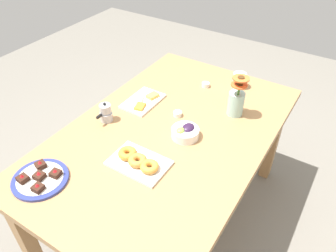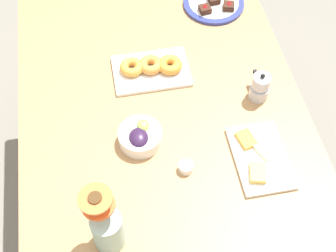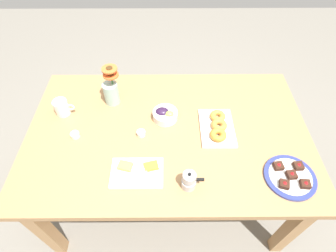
{
  "view_description": "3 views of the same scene",
  "coord_description": "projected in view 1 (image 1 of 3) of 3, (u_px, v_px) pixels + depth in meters",
  "views": [
    {
      "loc": [
        1.14,
        0.72,
        1.86
      ],
      "look_at": [
        0.0,
        0.0,
        0.78
      ],
      "focal_mm": 35.0,
      "sensor_mm": 36.0,
      "label": 1
    },
    {
      "loc": [
        -0.87,
        0.16,
        2.05
      ],
      "look_at": [
        0.0,
        0.0,
        0.78
      ],
      "focal_mm": 50.0,
      "sensor_mm": 36.0,
      "label": 2
    },
    {
      "loc": [
        -0.01,
        -0.94,
        1.9
      ],
      "look_at": [
        0.0,
        0.0,
        0.78
      ],
      "focal_mm": 28.0,
      "sensor_mm": 36.0,
      "label": 3
    }
  ],
  "objects": [
    {
      "name": "cheese_platter",
      "position": [
        143.0,
        101.0,
        1.96
      ],
      "size": [
        0.26,
        0.17,
        0.03
      ],
      "color": "white",
      "rests_on": "dining_table"
    },
    {
      "name": "dessert_plate",
      "position": [
        40.0,
        179.0,
        1.48
      ],
      "size": [
        0.25,
        0.25,
        0.05
      ],
      "color": "navy",
      "rests_on": "dining_table"
    },
    {
      "name": "grape_bowl",
      "position": [
        185.0,
        132.0,
        1.71
      ],
      "size": [
        0.15,
        0.15,
        0.07
      ],
      "color": "white",
      "rests_on": "dining_table"
    },
    {
      "name": "flower_vase",
      "position": [
        236.0,
        101.0,
        1.82
      ],
      "size": [
        0.11,
        0.1,
        0.25
      ],
      "color": "#99C1B7",
      "rests_on": "dining_table"
    },
    {
      "name": "croissant_platter",
      "position": [
        138.0,
        161.0,
        1.55
      ],
      "size": [
        0.19,
        0.28,
        0.05
      ],
      "color": "white",
      "rests_on": "dining_table"
    },
    {
      "name": "moka_pot",
      "position": [
        106.0,
        113.0,
        1.8
      ],
      "size": [
        0.11,
        0.07,
        0.12
      ],
      "color": "#B7B7BC",
      "rests_on": "dining_table"
    },
    {
      "name": "coffee_mug",
      "position": [
        239.0,
        80.0,
        2.08
      ],
      "size": [
        0.12,
        0.08,
        0.1
      ],
      "color": "white",
      "rests_on": "dining_table"
    },
    {
      "name": "ground_plane",
      "position": [
        168.0,
        216.0,
        2.22
      ],
      "size": [
        6.0,
        6.0,
        0.0
      ],
      "primitive_type": "plane",
      "color": "slate"
    },
    {
      "name": "dining_table",
      "position": [
        168.0,
        144.0,
        1.81
      ],
      "size": [
        1.6,
        1.0,
        0.74
      ],
      "color": "#A87A4C",
      "rests_on": "ground_plane"
    },
    {
      "name": "jam_cup_berry",
      "position": [
        206.0,
        85.0,
        2.1
      ],
      "size": [
        0.05,
        0.05,
        0.03
      ],
      "color": "white",
      "rests_on": "dining_table"
    },
    {
      "name": "jam_cup_honey",
      "position": [
        178.0,
        114.0,
        1.86
      ],
      "size": [
        0.05,
        0.05,
        0.03
      ],
      "color": "white",
      "rests_on": "dining_table"
    }
  ]
}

